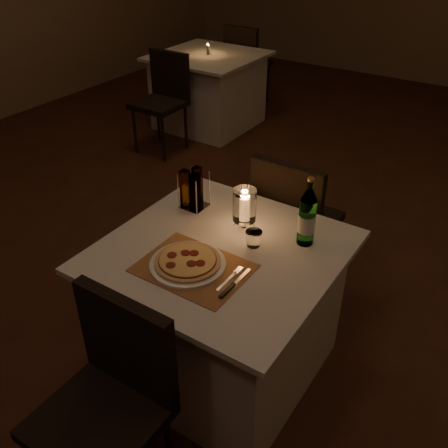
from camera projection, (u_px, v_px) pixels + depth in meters
The scene contains 17 objects.
floor at pixel (271, 315), 2.92m from camera, with size 8.00×10.00×0.02m, color #482417.
main_table at pixel (222, 311), 2.39m from camera, with size 1.00×1.00×0.74m.
chair_near at pixel (112, 389), 1.80m from camera, with size 0.42×0.42×0.90m.
chair_far at pixel (292, 214), 2.80m from camera, with size 0.42×0.42×0.90m.
placemat at pixel (194, 268), 2.08m from camera, with size 0.45×0.34×0.00m, color #A26638.
plate at pixel (188, 264), 2.08m from camera, with size 0.32×0.32×0.01m, color white.
pizza at pixel (188, 261), 2.08m from camera, with size 0.28×0.28×0.02m.
fork at pixel (231, 277), 2.02m from camera, with size 0.02×0.18×0.00m.
knife at pixel (230, 288), 1.96m from camera, with size 0.02×0.22×0.01m.
tumbler at pixel (254, 239), 2.19m from camera, with size 0.08×0.08×0.08m, color white, non-canonical shape.
water_bottle at pixel (307, 218), 2.16m from camera, with size 0.08×0.08×0.32m.
hurricane_candle at pixel (245, 207), 2.26m from camera, with size 0.11×0.11×0.21m.
cruet_caddy at pixel (193, 190), 2.44m from camera, with size 0.12×0.12×0.21m.
neighbor_table_left at pixel (209, 90), 5.18m from camera, with size 1.00×1.00×0.74m.
neighbor_chair_la at pixel (164, 92), 4.59m from camera, with size 0.42×0.42×0.90m.
neighbor_chair_lb at pixel (245, 58), 5.59m from camera, with size 0.42×0.42×0.90m.
neighbor_candle_left at pixel (208, 49), 4.96m from camera, with size 0.03×0.03×0.11m.
Camera 1 is at (0.96, -1.96, 2.03)m, focal length 40.00 mm.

